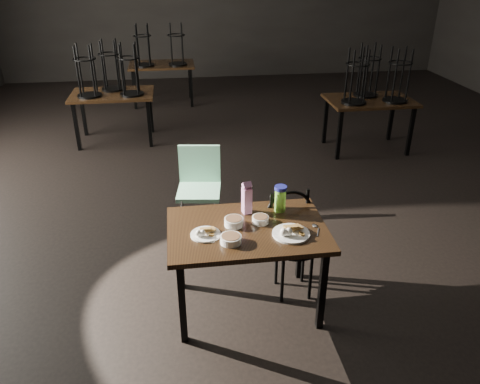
{
  "coord_description": "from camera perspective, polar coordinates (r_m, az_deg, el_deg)",
  "views": [
    {
      "loc": [
        -1.23,
        -4.98,
        2.6
      ],
      "look_at": [
        -0.76,
        -1.61,
        0.85
      ],
      "focal_mm": 35.0,
      "sensor_mm": 36.0,
      "label": 1
    }
  ],
  "objects": [
    {
      "name": "main_table",
      "position": [
        3.57,
        0.89,
        -5.45
      ],
      "size": [
        1.2,
        0.8,
        0.75
      ],
      "color": "black",
      "rests_on": "ground"
    },
    {
      "name": "plate_left",
      "position": [
        3.44,
        -4.26,
        -5.01
      ],
      "size": [
        0.22,
        0.22,
        0.07
      ],
      "color": "white",
      "rests_on": "main_table"
    },
    {
      "name": "plate_right",
      "position": [
        3.46,
        6.22,
        -4.87
      ],
      "size": [
        0.28,
        0.28,
        0.09
      ],
      "color": "white",
      "rests_on": "main_table"
    },
    {
      "name": "bowl_near",
      "position": [
        3.55,
        -0.76,
        -3.62
      ],
      "size": [
        0.15,
        0.15,
        0.06
      ],
      "color": "white",
      "rests_on": "main_table"
    },
    {
      "name": "bowl_far",
      "position": [
        3.59,
        2.5,
        -3.35
      ],
      "size": [
        0.13,
        0.13,
        0.05
      ],
      "color": "white",
      "rests_on": "main_table"
    },
    {
      "name": "bowl_big",
      "position": [
        3.35,
        -1.14,
        -5.75
      ],
      "size": [
        0.15,
        0.15,
        0.05
      ],
      "color": "white",
      "rests_on": "main_table"
    },
    {
      "name": "juice_carton",
      "position": [
        3.67,
        0.84,
        -0.8
      ],
      "size": [
        0.08,
        0.08,
        0.27
      ],
      "color": "#991B77",
      "rests_on": "main_table"
    },
    {
      "name": "water_bottle",
      "position": [
        3.72,
        4.93,
        -0.77
      ],
      "size": [
        0.12,
        0.12,
        0.22
      ],
      "color": "#89DF41",
      "rests_on": "main_table"
    },
    {
      "name": "spoon",
      "position": [
        3.59,
        9.14,
        -4.17
      ],
      "size": [
        0.05,
        0.18,
        0.01
      ],
      "color": "silver",
      "rests_on": "main_table"
    },
    {
      "name": "bentwood_chair",
      "position": [
        3.89,
        6.39,
        -5.25
      ],
      "size": [
        0.43,
        0.42,
        0.88
      ],
      "rotation": [
        0.0,
        0.0,
        0.1
      ],
      "color": "black",
      "rests_on": "ground"
    },
    {
      "name": "school_chair",
      "position": [
        4.7,
        -4.98,
        1.11
      ],
      "size": [
        0.47,
        0.47,
        0.9
      ],
      "rotation": [
        0.0,
        0.0,
        -0.14
      ],
      "color": "#7DC39F",
      "rests_on": "ground"
    },
    {
      "name": "bg_table_left",
      "position": [
        7.29,
        -15.36,
        11.76
      ],
      "size": [
        1.2,
        0.8,
        1.48
      ],
      "color": "black",
      "rests_on": "ground"
    },
    {
      "name": "bg_table_right",
      "position": [
        6.97,
        15.64,
        11.03
      ],
      "size": [
        1.2,
        0.8,
        1.48
      ],
      "color": "black",
      "rests_on": "ground"
    },
    {
      "name": "bg_table_far",
      "position": [
        9.13,
        -9.55,
        15.13
      ],
      "size": [
        1.2,
        0.8,
        1.48
      ],
      "color": "black",
      "rests_on": "ground"
    }
  ]
}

